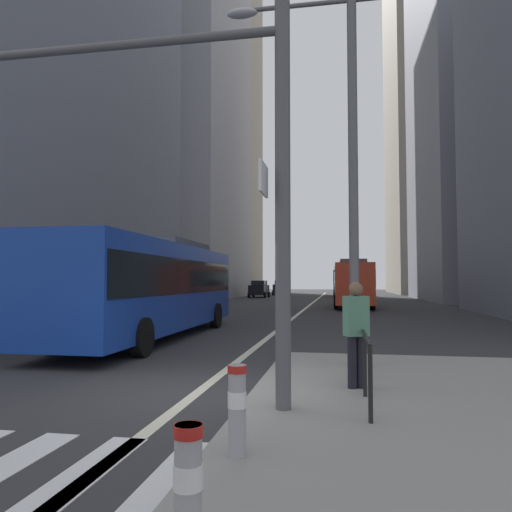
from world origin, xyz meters
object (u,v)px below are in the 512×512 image
object	(u,v)px
car_receding_far	(361,290)
city_bus_red_distant	(346,281)
car_oncoming_mid	(259,289)
car_receding_near	(358,291)
traffic_signal_gantry	(136,134)
bollard_front	(188,485)
city_bus_blue_oncoming	(154,283)
car_oncoming_far	(281,288)
street_lamp_post	(353,122)
pedestrian_waiting	(356,329)
bollard_left	(237,405)
city_bus_red_receding	(352,282)

from	to	relation	value
car_receding_far	city_bus_red_distant	bearing A→B (deg)	96.67
car_oncoming_mid	car_receding_near	size ratio (longest dim) A/B	0.94
traffic_signal_gantry	bollard_front	distance (m)	5.50
traffic_signal_gantry	city_bus_red_distant	bearing A→B (deg)	85.95
city_bus_blue_oncoming	city_bus_red_distant	distance (m)	43.43
car_oncoming_far	city_bus_blue_oncoming	bearing A→B (deg)	-87.97
car_receding_near	car_oncoming_far	distance (m)	20.25
car_oncoming_mid	traffic_signal_gantry	world-z (taller)	traffic_signal_gantry
street_lamp_post	pedestrian_waiting	xyz separation A→B (m)	(-0.03, -1.98, -4.15)
car_receding_near	city_bus_blue_oncoming	bearing A→B (deg)	-104.14
street_lamp_post	city_bus_red_distant	bearing A→B (deg)	89.60
city_bus_blue_oncoming	car_receding_near	distance (m)	31.76
car_receding_near	car_oncoming_far	bearing A→B (deg)	117.91
city_bus_red_distant	bollard_left	world-z (taller)	city_bus_red_distant
car_oncoming_mid	bollard_left	world-z (taller)	car_oncoming_mid
car_oncoming_far	traffic_signal_gantry	size ratio (longest dim) A/B	0.66
car_oncoming_far	pedestrian_waiting	xyz separation A→B (m)	(8.19, -55.79, 0.14)
pedestrian_waiting	bollard_left	bearing A→B (deg)	-111.10
city_bus_red_receding	car_oncoming_mid	bearing A→B (deg)	118.87
car_receding_far	city_bus_red_receding	bearing A→B (deg)	-95.80
car_receding_far	traffic_signal_gantry	world-z (taller)	traffic_signal_gantry
city_bus_blue_oncoming	bollard_left	distance (m)	11.73
street_lamp_post	bollard_front	xyz separation A→B (m)	(-1.25, -7.19, -4.66)
car_receding_far	bollard_left	size ratio (longest dim) A/B	4.78
car_receding_far	car_oncoming_mid	bearing A→B (deg)	146.77
bollard_front	bollard_left	xyz separation A→B (m)	(-0.08, 1.84, 0.03)
street_lamp_post	bollard_left	distance (m)	7.19
city_bus_red_distant	bollard_front	world-z (taller)	city_bus_red_distant
car_oncoming_mid	bollard_left	size ratio (longest dim) A/B	4.47
bollard_front	bollard_left	size ratio (longest dim) A/B	0.93
car_receding_near	street_lamp_post	world-z (taller)	street_lamp_post
car_receding_far	street_lamp_post	world-z (taller)	street_lamp_post
city_bus_blue_oncoming	pedestrian_waiting	bearing A→B (deg)	-47.73
city_bus_blue_oncoming	car_oncoming_far	distance (m)	48.72
car_oncoming_far	bollard_front	size ratio (longest dim) A/B	5.09
city_bus_blue_oncoming	car_receding_far	distance (m)	32.77
city_bus_red_receding	car_oncoming_far	xyz separation A→B (m)	(-8.74, 27.92, -0.85)
city_bus_blue_oncoming	bollard_front	xyz separation A→B (m)	(5.24, -12.31, -1.21)
car_oncoming_mid	traffic_signal_gantry	distance (m)	48.20
car_oncoming_mid	bollard_left	xyz separation A→B (m)	(8.24, -49.55, -0.33)
bollard_front	street_lamp_post	bearing A→B (deg)	80.16
city_bus_red_receding	car_receding_far	world-z (taller)	city_bus_red_receding
city_bus_blue_oncoming	street_lamp_post	bearing A→B (deg)	-38.29
city_bus_red_receding	bollard_left	size ratio (longest dim) A/B	11.62
traffic_signal_gantry	city_bus_red_receding	bearing A→B (deg)	82.56
city_bus_red_distant	street_lamp_post	distance (m)	48.14
car_oncoming_far	car_receding_near	bearing A→B (deg)	-62.09
bollard_front	bollard_left	distance (m)	1.85
car_oncoming_mid	city_bus_blue_oncoming	bearing A→B (deg)	-85.50
city_bus_blue_oncoming	car_oncoming_far	world-z (taller)	city_bus_blue_oncoming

